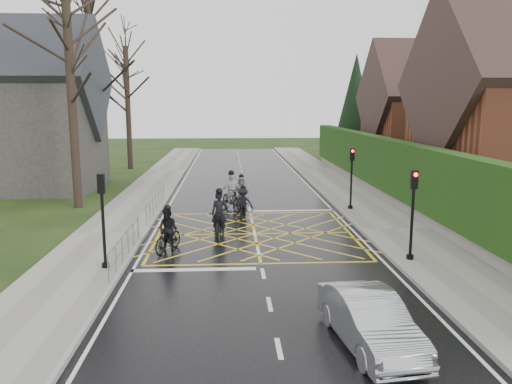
{
  "coord_description": "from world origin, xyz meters",
  "views": [
    {
      "loc": [
        -1.09,
        -20.28,
        5.38
      ],
      "look_at": [
        0.21,
        2.76,
        1.3
      ],
      "focal_mm": 35.0,
      "sensor_mm": 36.0,
      "label": 1
    }
  ],
  "objects": [
    {
      "name": "road",
      "position": [
        0.0,
        0.0,
        0.01
      ],
      "size": [
        9.0,
        80.0,
        0.01
      ],
      "primitive_type": "cube",
      "color": "black",
      "rests_on": "ground"
    },
    {
      "name": "church",
      "position": [
        -13.54,
        12.0,
        4.93
      ],
      "size": [
        8.8,
        7.8,
        11.0
      ],
      "color": "#2D2B28",
      "rests_on": "ground"
    },
    {
      "name": "railing_north",
      "position": [
        -4.65,
        4.0,
        0.79
      ],
      "size": [
        0.05,
        6.04,
        1.03
      ],
      "color": "slate",
      "rests_on": "ground"
    },
    {
      "name": "ground",
      "position": [
        0.0,
        0.0,
        0.0
      ],
      "size": [
        120.0,
        120.0,
        0.0
      ],
      "primitive_type": "plane",
      "color": "black",
      "rests_on": "ground"
    },
    {
      "name": "cyclist_mid",
      "position": [
        -0.4,
        2.78,
        0.6
      ],
      "size": [
        1.04,
        1.75,
        1.64
      ],
      "rotation": [
        0.0,
        0.0,
        -0.15
      ],
      "color": "black",
      "rests_on": "ground"
    },
    {
      "name": "tree_near",
      "position": [
        -9.0,
        6.0,
        7.91
      ],
      "size": [
        9.24,
        9.24,
        11.44
      ],
      "color": "black",
      "rests_on": "ground"
    },
    {
      "name": "stone_wall",
      "position": [
        7.75,
        6.0,
        0.35
      ],
      "size": [
        0.5,
        38.0,
        0.7
      ],
      "primitive_type": "cube",
      "color": "slate",
      "rests_on": "ground"
    },
    {
      "name": "cyclist_rear",
      "position": [
        -1.47,
        -0.18,
        0.65
      ],
      "size": [
        0.87,
        2.1,
        1.99
      ],
      "rotation": [
        0.0,
        0.0,
        -0.08
      ],
      "color": "black",
      "rests_on": "ground"
    },
    {
      "name": "tree_far",
      "position": [
        -9.3,
        22.0,
        7.19
      ],
      "size": [
        8.4,
        8.4,
        10.4
      ],
      "color": "black",
      "rests_on": "ground"
    },
    {
      "name": "cyclist_lead",
      "position": [
        -0.4,
        5.42,
        0.62
      ],
      "size": [
        0.82,
        1.86,
        1.79
      ],
      "rotation": [
        0.0,
        0.0,
        -0.04
      ],
      "color": "yellow",
      "rests_on": "ground"
    },
    {
      "name": "tree_mid",
      "position": [
        -10.0,
        14.0,
        8.63
      ],
      "size": [
        10.08,
        10.08,
        12.48
      ],
      "color": "black",
      "rests_on": "ground"
    },
    {
      "name": "traffic_light_se",
      "position": [
        5.1,
        -4.2,
        1.66
      ],
      "size": [
        0.24,
        0.31,
        3.21
      ],
      "rotation": [
        0.0,
        0.0,
        3.14
      ],
      "color": "black",
      "rests_on": "ground"
    },
    {
      "name": "sidewalk_right",
      "position": [
        6.0,
        0.0,
        0.07
      ],
      "size": [
        3.0,
        80.0,
        0.15
      ],
      "primitive_type": "cube",
      "color": "gray",
      "rests_on": "ground"
    },
    {
      "name": "sidewalk_left",
      "position": [
        -6.0,
        0.0,
        0.07
      ],
      "size": [
        3.0,
        80.0,
        0.15
      ],
      "primitive_type": "cube",
      "color": "gray",
      "rests_on": "ground"
    },
    {
      "name": "traffic_light_ne",
      "position": [
        5.1,
        4.2,
        1.66
      ],
      "size": [
        0.24,
        0.31,
        3.21
      ],
      "rotation": [
        0.0,
        0.0,
        3.14
      ],
      "color": "black",
      "rests_on": "ground"
    },
    {
      "name": "car",
      "position": [
        2.04,
        -9.96,
        0.61
      ],
      "size": [
        1.78,
        3.84,
        1.22
      ],
      "primitive_type": "imported",
      "rotation": [
        0.0,
        0.0,
        0.14
      ],
      "color": "#B1B3B8",
      "rests_on": "ground"
    },
    {
      "name": "traffic_light_sw",
      "position": [
        -5.1,
        -4.5,
        1.66
      ],
      "size": [
        0.24,
        0.31,
        3.21
      ],
      "color": "black",
      "rests_on": "ground"
    },
    {
      "name": "hedge",
      "position": [
        7.75,
        6.0,
        2.1
      ],
      "size": [
        0.9,
        38.0,
        2.8
      ],
      "primitive_type": "cube",
      "color": "#19340E",
      "rests_on": "stone_wall"
    },
    {
      "name": "cyclist_front",
      "position": [
        -0.93,
        4.59,
        0.78
      ],
      "size": [
        1.42,
        2.16,
        2.1
      ],
      "rotation": [
        0.0,
        0.0,
        0.43
      ],
      "color": "black",
      "rests_on": "ground"
    },
    {
      "name": "conifer",
      "position": [
        10.75,
        26.0,
        4.99
      ],
      "size": [
        4.6,
        4.6,
        10.0
      ],
      "color": "black",
      "rests_on": "ground"
    },
    {
      "name": "cyclist_back",
      "position": [
        -3.32,
        -2.32,
        0.66
      ],
      "size": [
        1.17,
        1.8,
        1.76
      ],
      "rotation": [
        0.0,
        0.0,
        -0.43
      ],
      "color": "black",
      "rests_on": "ground"
    },
    {
      "name": "house_far",
      "position": [
        14.75,
        18.0,
        4.36
      ],
      "size": [
        9.8,
        8.8,
        10.3
      ],
      "color": "brown",
      "rests_on": "ground"
    },
    {
      "name": "railing_south",
      "position": [
        -4.65,
        -3.5,
        0.78
      ],
      "size": [
        0.05,
        5.04,
        1.03
      ],
      "color": "slate",
      "rests_on": "ground"
    }
  ]
}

